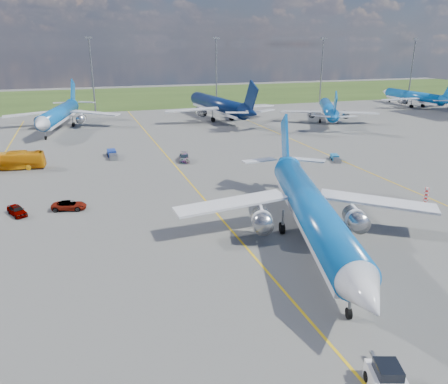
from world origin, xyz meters
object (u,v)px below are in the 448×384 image
object	(u,v)px
baggage_tug_w	(298,185)
baggage_tug_e	(335,158)
bg_jet_nnw	(61,129)
service_car_b	(69,205)
bg_jet_ene	(412,106)
service_car_c	(184,158)
service_car_a	(17,210)
bg_jet_ne	(328,121)
warning_post	(426,199)
bg_jet_n	(218,119)
baggage_tug_c	(112,154)
apron_bus	(11,161)
main_airliner	(309,242)

from	to	relation	value
baggage_tug_w	baggage_tug_e	bearing A→B (deg)	20.10
bg_jet_nnw	service_car_b	size ratio (longest dim) A/B	9.47
bg_jet_ene	service_car_c	distance (m)	103.89
service_car_a	baggage_tug_w	size ratio (longest dim) A/B	0.74
baggage_tug_w	service_car_a	bearing A→B (deg)	156.18
service_car_b	bg_jet_ene	bearing A→B (deg)	-46.34
bg_jet_ne	baggage_tug_e	world-z (taller)	bg_jet_ne
baggage_tug_e	service_car_b	bearing A→B (deg)	-147.37
warning_post	bg_jet_n	xyz separation A→B (m)	(-3.51, 77.03, -1.50)
bg_jet_ne	bg_jet_ene	xyz separation A→B (m)	(44.10, 17.73, 0.00)
baggage_tug_e	bg_jet_ene	bearing A→B (deg)	59.78
baggage_tug_c	service_car_c	bearing A→B (deg)	-31.70
warning_post	bg_jet_ne	world-z (taller)	bg_jet_ne
apron_bus	bg_jet_ne	bearing A→B (deg)	-65.25
bg_jet_ene	apron_bus	distance (m)	129.36
bg_jet_ne	service_car_b	size ratio (longest dim) A/B	8.47
warning_post	baggage_tug_w	world-z (taller)	warning_post
bg_jet_ene	service_car_a	size ratio (longest dim) A/B	9.95
bg_jet_nnw	warning_post	bearing A→B (deg)	-46.48
baggage_tug_c	warning_post	bearing A→B (deg)	-50.10
bg_jet_ne	baggage_tug_e	bearing A→B (deg)	87.19
main_airliner	service_car_c	bearing A→B (deg)	113.52
service_car_c	baggage_tug_e	distance (m)	27.94
service_car_b	baggage_tug_c	distance (m)	27.90
service_car_a	baggage_tug_e	world-z (taller)	service_car_a
baggage_tug_e	baggage_tug_c	bearing A→B (deg)	177.28
service_car_b	main_airliner	bearing A→B (deg)	-114.30
bg_jet_n	service_car_a	world-z (taller)	bg_jet_n
bg_jet_n	service_car_c	world-z (taller)	bg_jet_n
bg_jet_ne	bg_jet_ene	distance (m)	47.53
warning_post	apron_bus	distance (m)	65.48
bg_jet_ene	main_airliner	distance (m)	122.67
bg_jet_ne	main_airliner	bearing A→B (deg)	84.01
baggage_tug_w	service_car_b	bearing A→B (deg)	155.79
baggage_tug_e	warning_post	bearing A→B (deg)	-77.14
service_car_a	service_car_b	xyz separation A→B (m)	(6.21, -0.06, -0.04)
baggage_tug_c	bg_jet_n	bearing A→B (deg)	46.48
bg_jet_ene	service_car_b	xyz separation A→B (m)	(-112.37, -67.13, 0.60)
apron_bus	bg_jet_nnw	bearing A→B (deg)	-4.57
service_car_b	baggage_tug_c	bearing A→B (deg)	-3.29
warning_post	baggage_tug_e	bearing A→B (deg)	83.56
warning_post	service_car_a	distance (m)	52.11
bg_jet_ene	service_car_c	bearing A→B (deg)	29.26
bg_jet_n	main_airliner	size ratio (longest dim) A/B	1.10
service_car_b	apron_bus	bearing A→B (deg)	34.60
bg_jet_ne	service_car_a	bearing A→B (deg)	60.10
warning_post	main_airliner	xyz separation A→B (m)	(-19.02, -4.03, -1.50)
bg_jet_ene	baggage_tug_w	world-z (taller)	bg_jet_ene
apron_bus	service_car_c	xyz separation A→B (m)	(29.45, -4.01, -0.86)
service_car_a	baggage_tug_e	distance (m)	54.01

